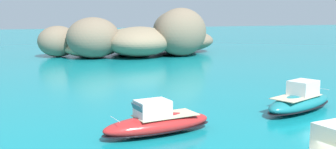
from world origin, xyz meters
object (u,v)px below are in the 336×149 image
islet_small (85,41)px  motorboat_red (157,123)px  islet_large (165,36)px  motorboat_teal (300,101)px

islet_small → motorboat_red: 49.37m
islet_large → motorboat_teal: bearing=-98.5°
islet_large → motorboat_teal: 49.27m
islet_large → motorboat_red: islet_large is taller
islet_small → motorboat_red: islet_small is taller
islet_large → motorboat_teal: islet_large is taller
islet_small → motorboat_red: size_ratio=2.06×
islet_small → motorboat_red: (-4.22, -49.14, -2.11)m
islet_large → motorboat_red: size_ratio=3.49×
islet_large → islet_small: (-16.20, -1.06, -0.49)m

